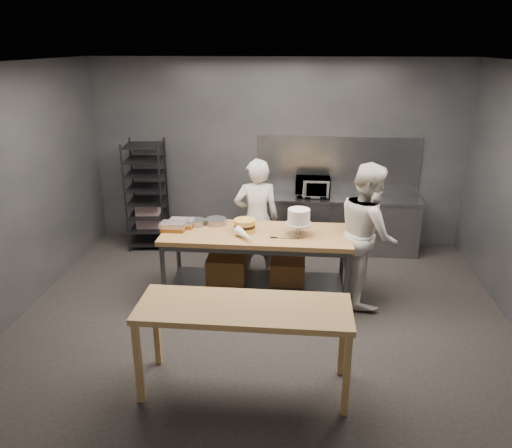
{
  "coord_description": "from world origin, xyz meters",
  "views": [
    {
      "loc": [
        0.44,
        -5.47,
        3.2
      ],
      "look_at": [
        -0.13,
        0.4,
        1.05
      ],
      "focal_mm": 35.0,
      "sensor_mm": 36.0,
      "label": 1
    }
  ],
  "objects": [
    {
      "name": "offset_spatula",
      "position": [
        0.19,
        0.27,
        0.93
      ],
      "size": [
        0.36,
        0.02,
        0.02
      ],
      "color": "slate",
      "rests_on": "work_table"
    },
    {
      "name": "near_counter",
      "position": [
        -0.07,
        -1.41,
        0.81
      ],
      "size": [
        2.0,
        0.7,
        0.9
      ],
      "color": "olive",
      "rests_on": "ground"
    },
    {
      "name": "layer_cake",
      "position": [
        -0.28,
        0.47,
        1.0
      ],
      "size": [
        0.28,
        0.28,
        0.16
      ],
      "color": "gold",
      "rests_on": "work_table"
    },
    {
      "name": "work_table",
      "position": [
        -0.15,
        0.46,
        0.57
      ],
      "size": [
        2.4,
        0.9,
        0.92
      ],
      "color": "olive",
      "rests_on": "ground"
    },
    {
      "name": "frosted_cake_stand",
      "position": [
        0.41,
        0.41,
        1.14
      ],
      "size": [
        0.34,
        0.34,
        0.34
      ],
      "color": "#BDB197",
      "rests_on": "work_table"
    },
    {
      "name": "microwave",
      "position": [
        0.6,
        2.18,
        1.05
      ],
      "size": [
        0.54,
        0.37,
        0.3
      ],
      "primitive_type": "imported",
      "color": "black",
      "rests_on": "back_counter"
    },
    {
      "name": "back_counter",
      "position": [
        1.0,
        2.18,
        0.45
      ],
      "size": [
        2.6,
        0.6,
        0.9
      ],
      "color": "slate",
      "rests_on": "ground"
    },
    {
      "name": "cake_pans",
      "position": [
        -0.94,
        0.65,
        0.96
      ],
      "size": [
        0.76,
        0.38,
        0.07
      ],
      "color": "gray",
      "rests_on": "work_table"
    },
    {
      "name": "splashback_panel",
      "position": [
        1.0,
        2.48,
        1.35
      ],
      "size": [
        2.6,
        0.02,
        0.9
      ],
      "primitive_type": "cube",
      "color": "slate",
      "rests_on": "back_counter"
    },
    {
      "name": "back_wall",
      "position": [
        0.0,
        2.5,
        1.5
      ],
      "size": [
        6.0,
        0.04,
        3.0
      ],
      "primitive_type": "cube",
      "color": "#4C4F54",
      "rests_on": "ground"
    },
    {
      "name": "ground",
      "position": [
        0.0,
        0.0,
        0.0
      ],
      "size": [
        6.0,
        6.0,
        0.0
      ],
      "primitive_type": "plane",
      "color": "black",
      "rests_on": "ground"
    },
    {
      "name": "speed_rack",
      "position": [
        -2.07,
        2.1,
        0.86
      ],
      "size": [
        0.67,
        0.71,
        1.75
      ],
      "color": "black",
      "rests_on": "ground"
    },
    {
      "name": "pastry_clamshells",
      "position": [
        -1.16,
        0.47,
        0.98
      ],
      "size": [
        0.39,
        0.34,
        0.11
      ],
      "color": "#9C5B1F",
      "rests_on": "work_table"
    },
    {
      "name": "chef_behind",
      "position": [
        -0.19,
        1.11,
        0.86
      ],
      "size": [
        0.7,
        0.52,
        1.73
      ],
      "primitive_type": "imported",
      "rotation": [
        0.0,
        0.0,
        3.33
      ],
      "color": "silver",
      "rests_on": "ground"
    },
    {
      "name": "chef_right",
      "position": [
        1.28,
        0.54,
        0.92
      ],
      "size": [
        0.81,
        0.98,
        1.83
      ],
      "primitive_type": "imported",
      "rotation": [
        0.0,
        0.0,
        1.71
      ],
      "color": "silver",
      "rests_on": "ground"
    },
    {
      "name": "piping_bag",
      "position": [
        -0.24,
        0.18,
        0.98
      ],
      "size": [
        0.31,
        0.38,
        0.12
      ],
      "primitive_type": "cone",
      "rotation": [
        1.57,
        0.0,
        0.6
      ],
      "color": "white",
      "rests_on": "work_table"
    }
  ]
}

